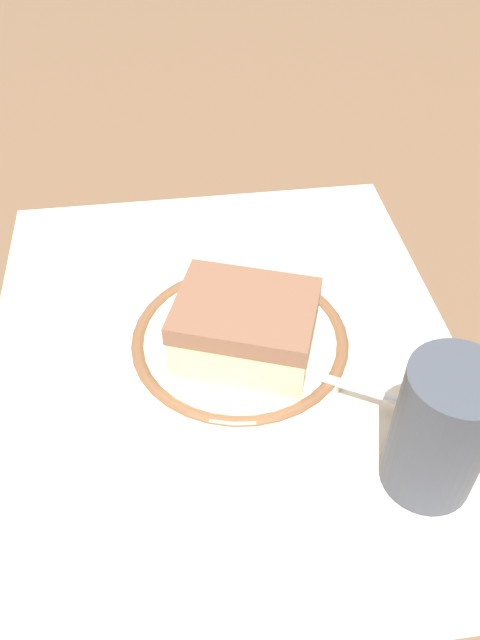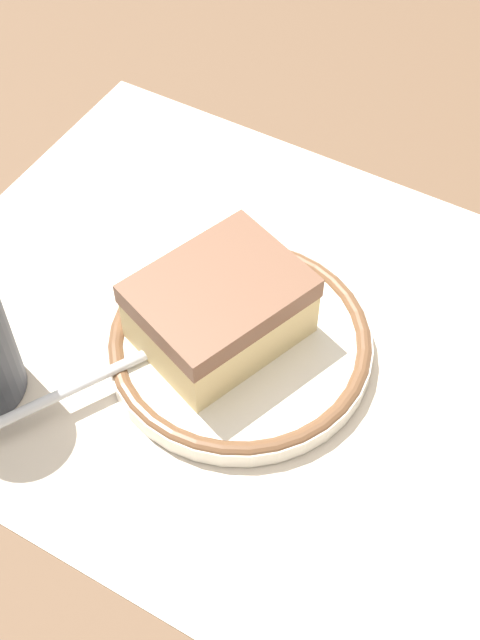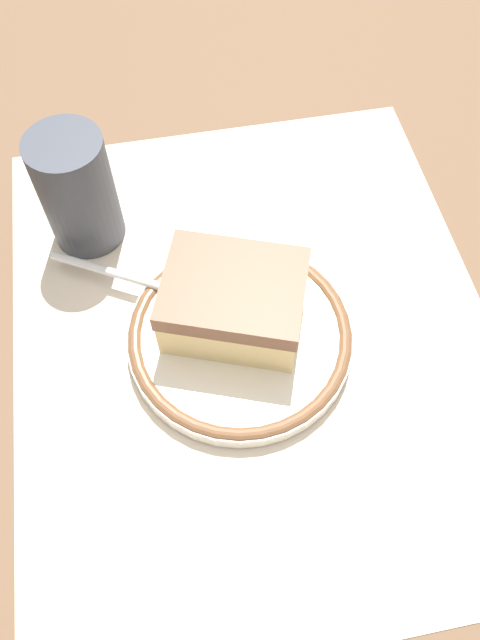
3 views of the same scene
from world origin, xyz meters
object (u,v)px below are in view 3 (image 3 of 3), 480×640
cake_slice (234,301)px  spoon (161,286)px  plate (240,336)px  cup (79,197)px

cake_slice → spoon: size_ratio=0.90×
plate → cup: bearing=39.3°
cup → plate: bearing=-140.7°
plate → spoon: (0.05, 0.05, 0.01)m
plate → spoon: size_ratio=1.27×
plate → cup: (0.13, 0.11, 0.04)m
plate → spoon: spoon is taller
cake_slice → cup: (0.12, 0.10, 0.01)m
cake_slice → cup: bearing=41.8°
cake_slice → spoon: bearing=54.1°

